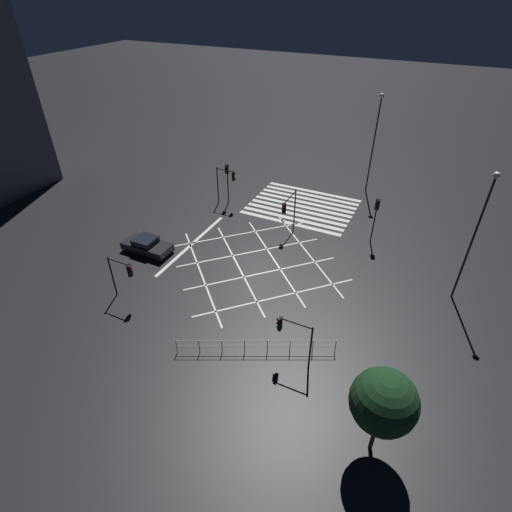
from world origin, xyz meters
name	(u,v)px	position (x,y,z in m)	size (l,w,h in m)	color
ground_plane	(256,262)	(0.00, 0.00, 0.00)	(200.00, 200.00, 0.00)	black
road_markings	(288,218)	(0.30, -7.69, 0.00)	(15.19, 21.98, 0.01)	silver
traffic_light_sw_cross	(376,212)	(-7.59, -6.92, 2.96)	(0.36, 0.39, 4.15)	black
traffic_light_se_cross	(227,176)	(7.01, -8.01, 2.93)	(0.36, 0.39, 4.10)	black
traffic_light_ne_main	(123,272)	(6.21, 7.92, 2.44)	(2.08, 0.36, 3.36)	black
traffic_light_nw_main	(292,332)	(-6.17, 8.10, 2.43)	(2.19, 0.36, 3.33)	black
traffic_light_se_main	(227,179)	(6.87, -7.69, 2.76)	(2.10, 0.36, 3.78)	black
traffic_light_median_south	(289,206)	(-0.42, -5.61, 2.50)	(0.36, 3.01, 3.38)	black
street_lamp_east	(376,130)	(-4.86, -16.92, 6.45)	(0.46, 0.46, 9.91)	black
street_lamp_west	(478,226)	(-14.45, -2.38, 5.88)	(0.40, 0.40, 9.55)	black
street_tree_near	(384,402)	(-11.71, 11.39, 3.67)	(3.03, 3.03, 5.20)	#38281C
waiting_car	(147,245)	(8.82, 2.53, 0.60)	(4.15, 1.86, 1.27)	black
pedestrian_railing	(256,345)	(-4.07, 8.40, 0.67)	(8.71, 4.24, 1.05)	#9EA0A5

